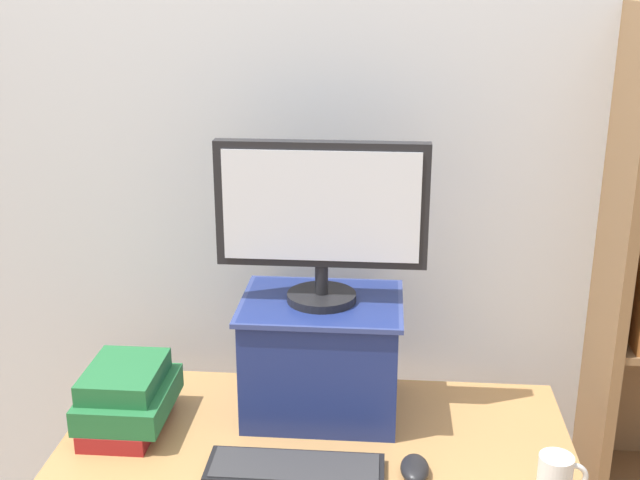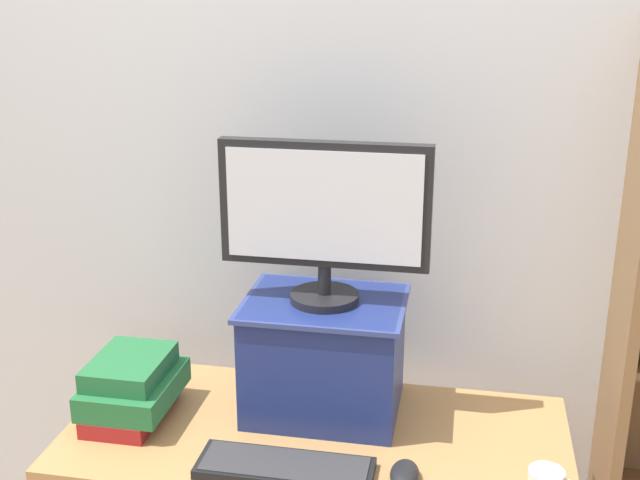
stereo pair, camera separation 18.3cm
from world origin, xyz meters
TOP-DOWN VIEW (x-y plane):
  - back_wall at (0.00, 0.44)m, footprint 7.00×0.08m
  - desk at (0.00, 0.00)m, footprint 1.21×0.56m
  - riser_box at (0.00, 0.11)m, footprint 0.40×0.31m
  - computer_monitor at (0.00, 0.11)m, footprint 0.50×0.17m
  - keyboard at (-0.03, -0.18)m, footprint 0.39×0.13m
  - computer_mouse at (0.23, -0.16)m, footprint 0.06×0.10m
  - book_stack at (-0.47, -0.01)m, footprint 0.20×0.27m

SIDE VIEW (x-z plane):
  - desk at x=0.00m, z-range 0.26..0.96m
  - keyboard at x=-0.03m, z-range 0.71..0.73m
  - computer_mouse at x=0.23m, z-range 0.71..0.74m
  - book_stack at x=-0.47m, z-range 0.70..0.86m
  - riser_box at x=0.00m, z-range 0.71..1.01m
  - computer_monitor at x=0.00m, z-range 1.03..1.42m
  - back_wall at x=0.00m, z-range 0.00..2.60m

